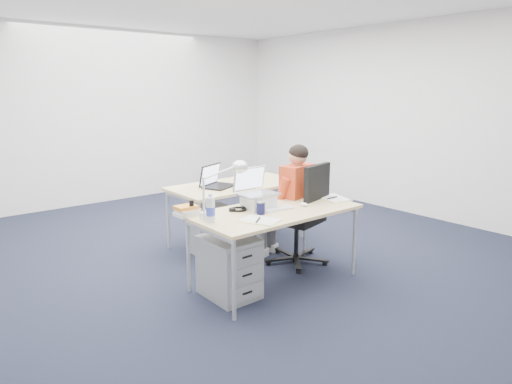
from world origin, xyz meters
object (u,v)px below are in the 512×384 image
Objects in this scene: drawer_pedestal_far at (213,230)px; silver_laptop at (259,189)px; headphones at (239,209)px; seated_person at (286,202)px; book_stack at (187,211)px; cordless_phone at (192,208)px; office_chair at (299,235)px; sunglasses at (319,198)px; water_bottle at (210,208)px; desk_far at (237,188)px; computer_mouse at (304,204)px; dark_laptop at (219,175)px; bear_figurine at (255,204)px; desk_lamp at (218,189)px; can_koozie at (261,208)px; drawer_pedestal_near at (229,267)px; wireless_keyboard at (278,209)px; far_cup at (254,176)px; desk_near at (275,214)px.

drawer_pedestal_far is 1.46× the size of silver_laptop.
drawer_pedestal_far is at bearing 78.24° from headphones.
book_stack is (-1.27, -0.05, 0.13)m from seated_person.
office_chair is at bearing 16.99° from cordless_phone.
water_bottle is at bearing 162.34° from sunglasses.
computer_mouse is (-0.13, -1.25, 0.06)m from desk_far.
desk_far reaches higher than drawer_pedestal_far.
book_stack is 1.24m from dark_laptop.
desk_lamp is (-0.39, 0.04, 0.19)m from bear_figurine.
seated_person reaches higher than water_bottle.
book_stack is at bearing 144.91° from can_koozie.
office_chair is at bearing -5.34° from book_stack.
computer_mouse is at bearing -7.98° from drawer_pedestal_near.
drawer_pedestal_near is at bearing -144.73° from dark_laptop.
seated_person is at bearing 31.52° from desk_lamp.
silver_laptop reaches higher than computer_mouse.
headphones is at bearing 107.65° from can_koozie.
sunglasses is 0.22× the size of desk_lamp.
wireless_keyboard is 2.35× the size of bear_figurine.
office_chair is 11.70× the size of far_cup.
computer_mouse reaches higher than desk_far.
seated_person reaches higher than desk_near.
sunglasses is (0.07, -0.20, 0.43)m from office_chair.
headphones is (0.23, 0.16, 0.47)m from drawer_pedestal_near.
cordless_phone reaches higher than book_stack.
silver_laptop reaches higher than cordless_phone.
drawer_pedestal_near is 1.00× the size of drawer_pedestal_far.
seated_person is 1.15m from drawer_pedestal_near.
seated_person is at bearing 88.79° from sunglasses.
desk_lamp reaches higher than sunglasses.
office_chair reaches higher than book_stack.
drawer_pedestal_near is (-0.51, 0.04, -0.41)m from desk_near.
desk_near is 1.19m from dark_laptop.
drawer_pedestal_far is 1.14m from cordless_phone.
can_koozie is 0.51m from water_bottle.
desk_near is 1.26× the size of seated_person.
dark_laptop is at bearing 58.60° from drawer_pedestal_near.
dark_laptop reaches higher than sunglasses.
drawer_pedestal_far is (-0.54, 0.64, -0.37)m from seated_person.
office_chair reaches higher than sunglasses.
wireless_keyboard reaches higher than drawer_pedestal_far.
dark_laptop is at bearing 98.02° from computer_mouse.
headphones is at bearing 31.03° from desk_lamp.
drawer_pedestal_near is 0.71m from wireless_keyboard.
bear_figurine is (0.35, 0.06, 0.52)m from drawer_pedestal_near.
headphones is at bearing 116.81° from bear_figurine.
water_bottle is 1.23× the size of book_stack.
seated_person is at bearing 45.65° from wireless_keyboard.
desk_far is at bearing 82.86° from office_chair.
cordless_phone is (-0.56, 0.21, 0.01)m from bear_figurine.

